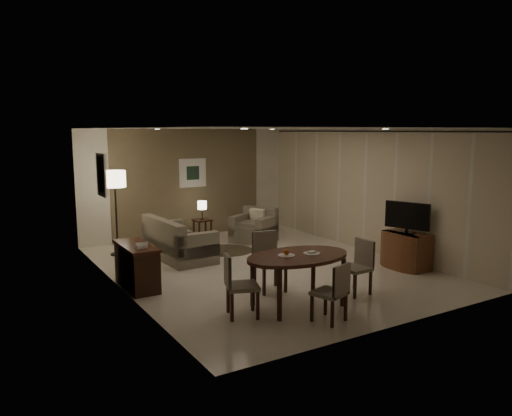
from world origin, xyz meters
TOP-DOWN VIEW (x-y plane):
  - room_shell at (0.00, 0.40)m, footprint 5.50×7.00m
  - taupe_accent at (0.00, 3.48)m, footprint 3.96×0.03m
  - curtain_wall at (2.68, 0.00)m, footprint 0.08×6.70m
  - curtain_rod at (2.68, 0.00)m, footprint 0.03×6.80m
  - art_back_frame at (0.10, 3.46)m, footprint 0.72×0.03m
  - art_back_canvas at (0.10, 3.44)m, footprint 0.34×0.01m
  - art_left_frame at (-2.72, 1.20)m, footprint 0.03×0.60m
  - art_left_canvas at (-2.71, 1.20)m, footprint 0.01×0.46m
  - downlight_nl at (-1.40, -1.80)m, footprint 0.10×0.10m
  - downlight_nr at (1.40, -1.80)m, footprint 0.10×0.10m
  - downlight_fl at (-1.40, 1.80)m, footprint 0.10×0.10m
  - downlight_fr at (1.40, 1.80)m, footprint 0.10×0.10m
  - console_desk at (-2.49, 0.00)m, footprint 0.48×1.20m
  - telephone at (-2.49, -0.30)m, footprint 0.20×0.14m
  - tv_cabinet at (2.40, -1.50)m, footprint 0.48×0.90m
  - flat_tv at (2.38, -1.50)m, footprint 0.36×0.85m
  - dining_table at (-0.66, -2.14)m, footprint 1.69×1.06m
  - chair_near at (-0.66, -2.88)m, footprint 0.51×0.51m
  - chair_far at (-0.64, -1.31)m, footprint 0.53×0.53m
  - chair_left at (-1.60, -2.09)m, footprint 0.57×0.57m
  - chair_right at (0.46, -2.17)m, footprint 0.45×0.45m
  - plate_a at (-0.84, -2.09)m, footprint 0.26×0.26m
  - plate_b at (-0.44, -2.19)m, footprint 0.26×0.26m
  - fruit_apple at (-0.84, -2.09)m, footprint 0.09×0.09m
  - napkin at (-0.44, -2.19)m, footprint 0.12×0.08m
  - round_rug at (0.06, 1.55)m, footprint 1.15×1.15m
  - sofa at (-1.10, 1.48)m, footprint 1.86×1.00m
  - armchair at (1.01, 2.00)m, footprint 1.19×1.21m
  - side_table at (0.06, 2.85)m, footprint 0.40×0.40m
  - table_lamp at (0.06, 2.85)m, footprint 0.22×0.22m
  - floor_lamp at (-2.14, 2.44)m, footprint 0.46×0.46m

SIDE VIEW (x-z plane):
  - round_rug at x=0.06m, z-range 0.00..0.01m
  - side_table at x=0.06m, z-range 0.00..0.51m
  - tv_cabinet at x=2.40m, z-range 0.00..0.70m
  - console_desk at x=-2.49m, z-range 0.00..0.75m
  - dining_table at x=-0.66m, z-range 0.00..0.79m
  - armchair at x=1.01m, z-range 0.00..0.81m
  - chair_near at x=-0.66m, z-range 0.00..0.85m
  - sofa at x=-1.10m, z-range 0.00..0.86m
  - chair_right at x=0.46m, z-range 0.00..0.89m
  - chair_left at x=-1.60m, z-range 0.00..0.92m
  - chair_far at x=-0.64m, z-range 0.00..0.98m
  - table_lamp at x=0.06m, z-range 0.51..1.01m
  - telephone at x=-2.49m, z-range 0.76..0.85m
  - plate_a at x=-0.84m, z-range 0.79..0.81m
  - plate_b at x=-0.44m, z-range 0.79..0.81m
  - napkin at x=-0.44m, z-range 0.81..0.84m
  - fruit_apple at x=-0.84m, z-range 0.81..0.90m
  - floor_lamp at x=-2.14m, z-range 0.00..1.82m
  - flat_tv at x=2.38m, z-range 0.72..1.32m
  - curtain_wall at x=2.68m, z-range 0.03..2.61m
  - taupe_accent at x=0.00m, z-range 0.00..2.70m
  - room_shell at x=0.00m, z-range 0.00..2.70m
  - art_back_frame at x=0.10m, z-range 1.24..1.96m
  - art_back_canvas at x=0.10m, z-range 1.43..1.77m
  - art_left_frame at x=-2.72m, z-range 1.45..2.25m
  - art_left_canvas at x=-2.71m, z-range 1.53..2.17m
  - curtain_rod at x=2.68m, z-range 2.62..2.66m
  - downlight_nl at x=-1.40m, z-range 2.68..2.69m
  - downlight_nr at x=1.40m, z-range 2.68..2.69m
  - downlight_fl at x=-1.40m, z-range 2.68..2.69m
  - downlight_fr at x=1.40m, z-range 2.68..2.69m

